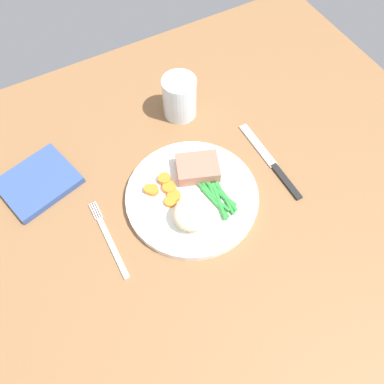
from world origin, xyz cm
name	(u,v)px	position (x,y,z in cm)	size (l,w,h in cm)	color
dining_table	(175,203)	(0.00, 0.00, 1.00)	(120.00, 90.00, 2.00)	brown
dinner_plate	(192,197)	(3.18, -1.19, 2.80)	(25.17, 25.17, 1.60)	white
meat_portion	(198,168)	(6.58, 2.77, 4.97)	(8.07, 6.07, 2.73)	#A86B56
mashed_potatoes	(193,213)	(0.91, -5.72, 5.85)	(7.32, 6.72, 4.49)	beige
carrot_slices	(163,189)	(-1.15, 2.11, 4.13)	(6.21, 7.10, 1.26)	orange
green_beans	(218,196)	(7.11, -3.99, 3.99)	(4.54, 10.08, 0.87)	#2D8C38
fork	(109,239)	(-14.04, -1.45, 2.20)	(1.44, 16.60, 0.40)	silver
knife	(271,162)	(21.24, -1.48, 2.20)	(1.70, 20.50, 0.64)	black
water_glass	(180,100)	(11.28, 19.21, 5.93)	(7.18, 7.18, 9.27)	silver
napkin	(38,182)	(-21.53, 16.02, 2.73)	(13.71, 11.65, 1.45)	#334C8C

